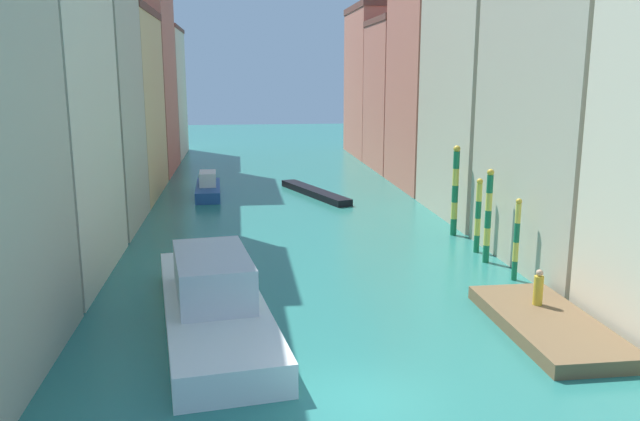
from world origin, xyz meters
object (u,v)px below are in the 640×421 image
mooring_pole_2 (478,215)px  motorboat_0 (208,187)px  gondola_black (314,192)px  waterfront_dock (548,324)px  mooring_pole_1 (488,215)px  person_on_dock (538,289)px  vaporetto_white (213,299)px  mooring_pole_0 (516,239)px  mooring_pole_3 (455,190)px

mooring_pole_2 → motorboat_0: bearing=129.4°
mooring_pole_2 → gondola_black: mooring_pole_2 is taller
waterfront_dock → gondola_black: 27.53m
motorboat_0 → mooring_pole_1: bearing=-53.7°
person_on_dock → mooring_pole_1: size_ratio=0.30×
vaporetto_white → mooring_pole_2: bearing=31.4°
mooring_pole_0 → mooring_pole_2: bearing=90.2°
mooring_pole_0 → motorboat_0: mooring_pole_0 is taller
person_on_dock → motorboat_0: (-13.52, 26.72, -0.53)m
person_on_dock → mooring_pole_1: (0.83, 7.21, 1.22)m
person_on_dock → motorboat_0: 29.95m
motorboat_0 → vaporetto_white: bearing=-87.1°
mooring_pole_1 → motorboat_0: bearing=126.3°
mooring_pole_3 → gondola_black: mooring_pole_3 is taller
mooring_pole_2 → motorboat_0: 22.95m
gondola_black → motorboat_0: 8.10m
mooring_pole_3 → motorboat_0: bearing=135.9°
waterfront_dock → vaporetto_white: bearing=169.4°
mooring_pole_0 → mooring_pole_2: mooring_pole_2 is taller
mooring_pole_0 → vaporetto_white: bearing=-165.4°
waterfront_dock → motorboat_0: (-13.31, 28.01, 0.37)m
mooring_pole_0 → gondola_black: 22.37m
mooring_pole_2 → motorboat_0: mooring_pole_2 is taller
waterfront_dock → mooring_pole_3: bearing=85.0°
waterfront_dock → motorboat_0: 31.01m
waterfront_dock → mooring_pole_0: size_ratio=1.97×
mooring_pole_2 → mooring_pole_3: mooring_pole_3 is taller
vaporetto_white → motorboat_0: vaporetto_white is taller
person_on_dock → mooring_pole_3: 12.75m
waterfront_dock → mooring_pole_3: size_ratio=1.42×
mooring_pole_1 → mooring_pole_3: bearing=88.0°
mooring_pole_0 → motorboat_0: bearing=123.1°
mooring_pole_1 → vaporetto_white: size_ratio=0.36×
person_on_dock → mooring_pole_2: 9.12m
mooring_pole_0 → person_on_dock: bearing=-103.4°
gondola_black → motorboat_0: size_ratio=1.35×
person_on_dock → vaporetto_white: 12.23m
mooring_pole_3 → gondola_black: (-6.50, 13.11, -2.40)m
mooring_pole_1 → motorboat_0: (-14.35, 19.52, -1.75)m
person_on_dock → mooring_pole_0: (1.05, 4.40, 0.77)m
mooring_pole_2 → waterfront_dock: bearing=-96.9°
mooring_pole_1 → waterfront_dock: bearing=-96.9°
mooring_pole_1 → mooring_pole_2: (0.21, 1.82, -0.38)m
mooring_pole_2 → vaporetto_white: bearing=-148.6°
waterfront_dock → mooring_pole_2: size_ratio=1.90×
waterfront_dock → motorboat_0: motorboat_0 is taller
waterfront_dock → mooring_pole_1: bearing=83.1°
mooring_pole_3 → vaporetto_white: mooring_pole_3 is taller
mooring_pole_0 → mooring_pole_2: (-0.01, 4.62, 0.08)m
mooring_pole_0 → motorboat_0: (-14.56, 22.32, -1.29)m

